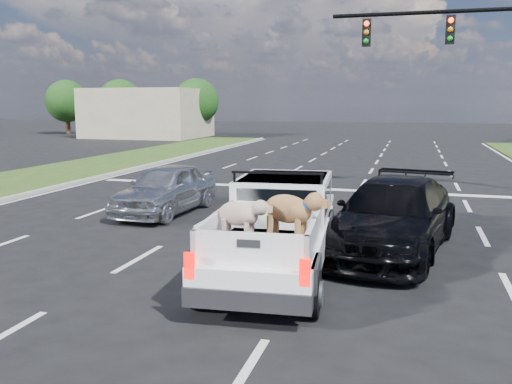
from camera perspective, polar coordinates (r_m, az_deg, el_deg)
ground at (r=10.72m, az=-3.90°, el=-7.76°), size 160.00×160.00×0.00m
road_markings at (r=16.86m, az=3.73°, el=-1.40°), size 17.75×60.00×0.01m
curb_left at (r=20.29m, az=-22.47°, el=-0.08°), size 0.15×60.00×0.14m
building_left at (r=51.34m, az=-11.30°, el=8.15°), size 10.00×8.00×4.40m
tree_far_a at (r=58.24m, az=-19.30°, el=9.01°), size 4.20×4.20×5.40m
tree_far_b at (r=55.00m, az=-14.13°, el=9.26°), size 4.20×4.20×5.40m
tree_far_c at (r=51.47m, az=-6.29°, el=9.49°), size 4.20×4.20×5.40m
pickup_truck at (r=10.06m, az=2.22°, el=-3.63°), size 2.28×5.23×1.91m
silver_sedan at (r=15.80m, az=-9.47°, el=0.36°), size 1.92×4.27×1.42m
black_coupe at (r=11.93m, az=14.22°, el=-2.45°), size 3.08×5.60×1.54m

